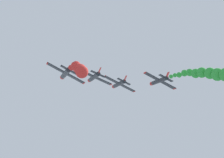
# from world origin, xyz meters

# --- Properties ---
(airplane_lead) EXTENTS (8.84, 10.35, 4.31)m
(airplane_lead) POSITION_xyz_m (4.14, 7.45, 128.62)
(airplane_lead) COLOR #23282D
(airplane_left_inner) EXTENTS (9.00, 10.35, 3.92)m
(airplane_left_inner) POSITION_xyz_m (-4.40, 1.12, 129.15)
(airplane_left_inner) COLOR #23282D
(airplane_right_inner) EXTENTS (8.81, 10.35, 4.38)m
(airplane_right_inner) POSITION_xyz_m (13.04, 0.25, 128.79)
(airplane_right_inner) COLOR #23282D
(airplane_left_outer) EXTENTS (8.73, 10.35, 4.56)m
(airplane_left_outer) POSITION_xyz_m (-12.76, -6.72, 128.32)
(airplane_left_outer) COLOR #23282D
(smoke_trail_left_outer) EXTENTS (2.23, 14.35, 4.83)m
(smoke_trail_left_outer) POSITION_xyz_m (-12.77, -22.87, 126.34)
(smoke_trail_left_outer) COLOR red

